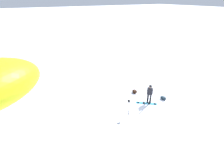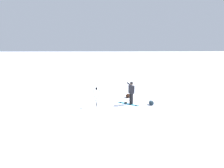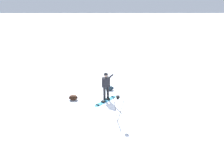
# 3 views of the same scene
# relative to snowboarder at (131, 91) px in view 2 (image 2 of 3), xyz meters

# --- Properties ---
(ground_plane) EXTENTS (300.00, 300.00, 0.00)m
(ground_plane) POSITION_rel_snowboarder_xyz_m (0.38, 0.37, -1.01)
(ground_plane) COLOR white
(snowboarder) EXTENTS (0.60, 0.66, 1.69)m
(snowboarder) POSITION_rel_snowboarder_xyz_m (0.00, 0.00, 0.00)
(snowboarder) COLOR black
(snowboarder) RESTS_ON ground_plane
(snowboard) EXTENTS (1.42, 1.23, 0.10)m
(snowboard) POSITION_rel_snowboarder_xyz_m (0.20, -0.04, -0.99)
(snowboard) COLOR teal
(snowboard) RESTS_ON ground_plane
(gear_bag_large) EXTENTS (0.41, 0.54, 0.29)m
(gear_bag_large) POSITION_rel_snowboarder_xyz_m (-0.01, -1.92, -0.86)
(gear_bag_large) COLOR black
(gear_bag_large) RESTS_ON ground_plane
(camera_tripod) EXTENTS (0.49, 0.51, 1.36)m
(camera_tripod) POSITION_rel_snowboarder_xyz_m (2.46, 0.55, -0.04)
(camera_tripod) COLOR #262628
(camera_tripod) RESTS_ON ground_plane
(gear_bag_small) EXTENTS (0.40, 0.59, 0.28)m
(gear_bag_small) POSITION_rel_snowboarder_xyz_m (-1.43, 0.20, -0.87)
(gear_bag_small) COLOR #192833
(gear_bag_small) RESTS_ON ground_plane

